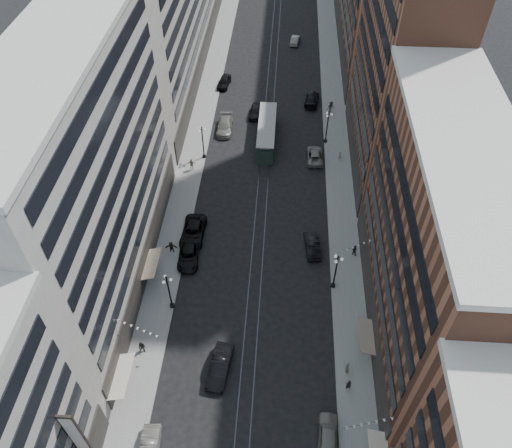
% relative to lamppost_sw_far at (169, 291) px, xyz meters
% --- Properties ---
extents(ground, '(220.00, 220.00, 0.00)m').
position_rel_lamppost_sw_far_xyz_m(ground, '(9.20, 32.00, -3.10)').
color(ground, black).
rests_on(ground, ground).
extents(sidewalk_west, '(4.00, 180.00, 0.15)m').
position_rel_lamppost_sw_far_xyz_m(sidewalk_west, '(-1.80, 42.00, -3.02)').
color(sidewalk_west, gray).
rests_on(sidewalk_west, ground).
extents(sidewalk_east, '(4.00, 180.00, 0.15)m').
position_rel_lamppost_sw_far_xyz_m(sidewalk_east, '(20.20, 42.00, -3.02)').
color(sidewalk_east, gray).
rests_on(sidewalk_east, ground).
extents(rail_west, '(0.12, 180.00, 0.02)m').
position_rel_lamppost_sw_far_xyz_m(rail_west, '(8.50, 42.00, -3.09)').
color(rail_west, '#2D2D33').
rests_on(rail_west, ground).
extents(rail_east, '(0.12, 180.00, 0.02)m').
position_rel_lamppost_sw_far_xyz_m(rail_east, '(9.90, 42.00, -3.09)').
color(rail_east, '#2D2D33').
rests_on(rail_east, ground).
extents(building_west_mid, '(8.00, 36.00, 28.00)m').
position_rel_lamppost_sw_far_xyz_m(building_west_mid, '(-7.80, 5.00, 10.90)').
color(building_west_mid, '#A7A295').
rests_on(building_west_mid, ground).
extents(building_east_mid, '(8.00, 30.00, 24.00)m').
position_rel_lamppost_sw_far_xyz_m(building_east_mid, '(26.20, -0.00, 8.90)').
color(building_east_mid, brown).
rests_on(building_east_mid, ground).
extents(building_east_tower, '(8.00, 26.00, 42.00)m').
position_rel_lamppost_sw_far_xyz_m(building_east_tower, '(26.20, 28.00, 17.90)').
color(building_east_tower, brown).
rests_on(building_east_tower, ground).
extents(lamppost_sw_far, '(1.03, 1.14, 5.52)m').
position_rel_lamppost_sw_far_xyz_m(lamppost_sw_far, '(0.00, 0.00, 0.00)').
color(lamppost_sw_far, black).
rests_on(lamppost_sw_far, sidewalk_west).
extents(lamppost_sw_mid, '(1.03, 1.14, 5.52)m').
position_rel_lamppost_sw_far_xyz_m(lamppost_sw_mid, '(0.00, 27.00, 0.00)').
color(lamppost_sw_mid, black).
rests_on(lamppost_sw_mid, sidewalk_west).
extents(lamppost_se_far, '(1.03, 1.14, 5.52)m').
position_rel_lamppost_sw_far_xyz_m(lamppost_se_far, '(18.40, 4.00, 0.00)').
color(lamppost_se_far, black).
rests_on(lamppost_se_far, sidewalk_east).
extents(lamppost_se_mid, '(1.03, 1.14, 5.52)m').
position_rel_lamppost_sw_far_xyz_m(lamppost_se_mid, '(18.40, 32.00, 0.00)').
color(lamppost_se_mid, black).
rests_on(lamppost_se_mid, sidewalk_east).
extents(streetcar, '(2.63, 11.87, 3.28)m').
position_rel_lamppost_sw_far_xyz_m(streetcar, '(9.20, 31.66, -1.58)').
color(streetcar, '#213328').
rests_on(streetcar, ground).
extents(car_2, '(2.87, 5.52, 1.49)m').
position_rel_lamppost_sw_far_xyz_m(car_2, '(0.80, 7.10, -2.35)').
color(car_2, black).
rests_on(car_2, ground).
extents(car_4, '(2.14, 4.72, 1.57)m').
position_rel_lamppost_sw_far_xyz_m(car_4, '(17.15, -13.65, -2.31)').
color(car_4, gray).
rests_on(car_4, ground).
extents(car_5, '(2.51, 5.54, 1.76)m').
position_rel_lamppost_sw_far_xyz_m(car_5, '(6.36, -7.46, -2.21)').
color(car_5, black).
rests_on(car_5, ground).
extents(pedestrian_2, '(0.85, 0.52, 1.68)m').
position_rel_lamppost_sw_far_xyz_m(pedestrian_2, '(-2.03, -5.89, -2.11)').
color(pedestrian_2, black).
rests_on(pedestrian_2, sidewalk_west).
extents(pedestrian_4, '(0.67, 1.08, 1.72)m').
position_rel_lamppost_sw_far_xyz_m(pedestrian_4, '(19.31, -6.77, -2.09)').
color(pedestrian_4, '#ACA88F').
rests_on(pedestrian_4, sidewalk_east).
extents(car_7, '(2.98, 6.20, 1.70)m').
position_rel_lamppost_sw_far_xyz_m(car_7, '(0.80, 10.91, -2.24)').
color(car_7, black).
rests_on(car_7, ground).
extents(car_8, '(2.44, 5.84, 1.69)m').
position_rel_lamppost_sw_far_xyz_m(car_8, '(2.40, 34.22, -2.25)').
color(car_8, slate).
rests_on(car_8, ground).
extents(car_9, '(2.47, 4.86, 1.59)m').
position_rel_lamppost_sw_far_xyz_m(car_9, '(0.80, 47.59, -2.30)').
color(car_9, black).
rests_on(car_9, ground).
extents(car_10, '(2.19, 4.88, 1.55)m').
position_rel_lamppost_sw_far_xyz_m(car_10, '(16.00, 9.71, -2.32)').
color(car_10, black).
rests_on(car_10, ground).
extents(car_11, '(2.44, 5.15, 1.42)m').
position_rel_lamppost_sw_far_xyz_m(car_11, '(16.63, 27.72, -2.39)').
color(car_11, slate).
rests_on(car_11, ground).
extents(car_12, '(2.84, 5.63, 1.57)m').
position_rel_lamppost_sw_far_xyz_m(car_12, '(16.39, 42.96, -2.31)').
color(car_12, black).
rests_on(car_12, ground).
extents(car_13, '(2.22, 4.68, 1.55)m').
position_rel_lamppost_sw_far_xyz_m(car_13, '(7.00, 38.67, -2.32)').
color(car_13, black).
rests_on(car_13, ground).
extents(car_14, '(1.99, 4.43, 1.41)m').
position_rel_lamppost_sw_far_xyz_m(car_14, '(13.28, 64.44, -2.39)').
color(car_14, gray).
rests_on(car_14, ground).
extents(pedestrian_5, '(1.52, 0.53, 1.62)m').
position_rel_lamppost_sw_far_xyz_m(pedestrian_5, '(-1.49, 8.15, -2.14)').
color(pedestrian_5, black).
rests_on(pedestrian_5, sidewalk_west).
extents(pedestrian_6, '(1.19, 0.63, 1.95)m').
position_rel_lamppost_sw_far_xyz_m(pedestrian_6, '(-1.37, 24.03, -1.97)').
color(pedestrian_6, '#ABA38E').
rests_on(pedestrian_6, sidewalk_west).
extents(pedestrian_7, '(0.85, 0.71, 1.54)m').
position_rel_lamppost_sw_far_xyz_m(pedestrian_7, '(21.18, 9.13, -2.18)').
color(pedestrian_7, black).
rests_on(pedestrian_7, sidewalk_east).
extents(pedestrian_8, '(0.66, 0.59, 1.51)m').
position_rel_lamppost_sw_far_xyz_m(pedestrian_8, '(20.31, 27.70, -2.19)').
color(pedestrian_8, '#A79B8A').
rests_on(pedestrian_8, sidewalk_east).
extents(pedestrian_9, '(1.35, 0.90, 1.93)m').
position_rel_lamppost_sw_far_xyz_m(pedestrian_9, '(19.48, 40.26, -1.98)').
color(pedestrian_9, black).
rests_on(pedestrian_9, sidewalk_east).
extents(pedestrian_extra_1, '(0.63, 0.49, 1.54)m').
position_rel_lamppost_sw_far_xyz_m(pedestrian_extra_1, '(19.32, -8.62, -2.18)').
color(pedestrian_extra_1, black).
rests_on(pedestrian_extra_1, sidewalk_east).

